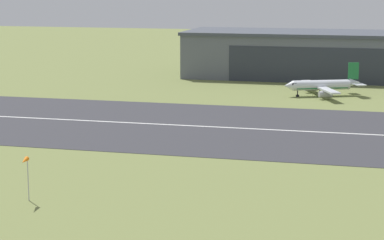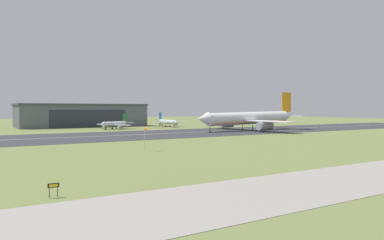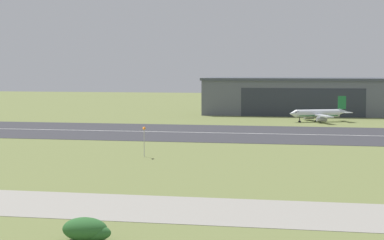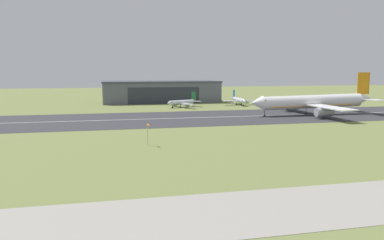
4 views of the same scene
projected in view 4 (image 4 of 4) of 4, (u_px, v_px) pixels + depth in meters
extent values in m
plane|color=olive|center=(133.00, 154.00, 88.89)|extent=(690.88, 690.88, 0.00)
cube|color=#333338|center=(122.00, 120.00, 149.03)|extent=(450.88, 49.47, 0.06)
cube|color=silver|center=(122.00, 120.00, 149.02)|extent=(405.79, 0.70, 0.01)
cube|color=gray|center=(153.00, 219.00, 49.80)|extent=(338.16, 16.80, 0.05)
cube|color=slate|center=(161.00, 92.00, 231.04)|extent=(70.18, 26.25, 12.23)
cube|color=#424751|center=(161.00, 82.00, 230.16)|extent=(71.18, 27.25, 0.90)
cube|color=#2D333D|center=(164.00, 96.00, 218.46)|extent=(42.11, 0.12, 9.79)
cylinder|color=white|center=(312.00, 102.00, 165.31)|extent=(47.49, 6.85, 6.56)
cone|color=white|center=(257.00, 103.00, 159.03)|extent=(5.46, 5.95, 5.91)
cone|color=white|center=(365.00, 98.00, 171.67)|extent=(7.19, 5.40, 5.36)
cube|color=black|center=(263.00, 100.00, 159.56)|extent=(1.21, 4.98, 0.46)
cube|color=orange|center=(312.00, 105.00, 165.53)|extent=(42.67, 6.45, 0.85)
cube|color=white|center=(292.00, 101.00, 180.15)|extent=(7.69, 25.35, 0.51)
cylinder|color=#A8A8B2|center=(291.00, 106.00, 178.14)|extent=(7.71, 3.78, 3.73)
cube|color=white|center=(331.00, 107.00, 150.30)|extent=(7.69, 25.35, 0.51)
cylinder|color=#A8A8B2|center=(324.00, 112.00, 152.17)|extent=(7.71, 3.78, 3.73)
cube|color=orange|center=(363.00, 83.00, 170.51)|extent=(6.35, 0.42, 9.92)
cube|color=white|center=(353.00, 97.00, 178.63)|extent=(5.74, 9.04, 0.24)
cube|color=white|center=(375.00, 100.00, 164.44)|extent=(5.74, 9.04, 0.24)
cylinder|color=black|center=(265.00, 113.00, 160.52)|extent=(0.24, 0.24, 2.94)
cylinder|color=black|center=(265.00, 116.00, 160.69)|extent=(0.84, 0.84, 0.44)
cylinder|color=black|center=(306.00, 111.00, 169.15)|extent=(0.24, 0.24, 2.94)
cylinder|color=black|center=(306.00, 113.00, 169.32)|extent=(0.84, 0.84, 0.44)
cylinder|color=black|center=(315.00, 112.00, 162.42)|extent=(0.24, 0.24, 2.94)
cylinder|color=black|center=(315.00, 115.00, 162.59)|extent=(0.84, 0.84, 0.44)
cylinder|color=silver|center=(239.00, 100.00, 212.74)|extent=(3.35, 18.52, 2.42)
cone|color=silver|center=(244.00, 101.00, 202.69)|extent=(2.52, 2.29, 2.42)
cone|color=silver|center=(234.00, 98.00, 223.10)|extent=(2.32, 3.01, 2.17)
cube|color=black|center=(244.00, 100.00, 203.79)|extent=(2.11, 1.20, 0.44)
cube|color=#146B9E|center=(239.00, 101.00, 212.83)|extent=(3.14, 16.67, 0.20)
cube|color=silver|center=(230.00, 101.00, 211.56)|extent=(8.21, 3.23, 0.40)
cylinder|color=#A8A8B2|center=(231.00, 103.00, 211.25)|extent=(1.66, 3.21, 1.50)
cube|color=silver|center=(248.00, 101.00, 213.33)|extent=(8.21, 3.23, 0.40)
cylinder|color=#A8A8B2|center=(247.00, 102.00, 212.80)|extent=(1.66, 3.21, 1.50)
cube|color=#146B9E|center=(234.00, 93.00, 222.30)|extent=(0.41, 2.64, 4.11)
cube|color=silver|center=(229.00, 98.00, 222.56)|extent=(3.81, 2.49, 0.24)
cube|color=silver|center=(239.00, 98.00, 223.59)|extent=(3.81, 2.49, 0.24)
cylinder|color=black|center=(243.00, 105.00, 205.19)|extent=(0.24, 0.24, 1.64)
cylinder|color=black|center=(243.00, 106.00, 205.27)|extent=(0.84, 0.84, 0.44)
cylinder|color=black|center=(236.00, 104.00, 212.90)|extent=(0.24, 0.24, 1.64)
cylinder|color=black|center=(236.00, 105.00, 212.98)|extent=(0.84, 0.84, 0.44)
cylinder|color=black|center=(241.00, 103.00, 213.39)|extent=(0.24, 0.24, 1.64)
cylinder|color=black|center=(241.00, 104.00, 213.47)|extent=(0.84, 0.84, 0.44)
cylinder|color=silver|center=(182.00, 102.00, 198.89)|extent=(13.82, 7.82, 2.41)
cone|color=silver|center=(169.00, 103.00, 194.13)|extent=(2.95, 3.07, 2.41)
cone|color=silver|center=(194.00, 101.00, 203.80)|extent=(3.51, 3.14, 2.17)
cube|color=black|center=(171.00, 102.00, 194.77)|extent=(1.83, 2.31, 0.44)
cube|color=#1E7238|center=(182.00, 104.00, 198.98)|extent=(12.49, 7.15, 0.20)
cube|color=silver|center=(175.00, 102.00, 203.73)|extent=(6.10, 10.07, 0.40)
cylinder|color=#A8A8B2|center=(175.00, 104.00, 202.95)|extent=(3.46, 2.62, 1.49)
cube|color=silver|center=(188.00, 104.00, 193.83)|extent=(6.10, 10.07, 0.40)
cylinder|color=#A8A8B2|center=(186.00, 106.00, 194.33)|extent=(3.46, 2.62, 1.49)
cube|color=#1E7238|center=(194.00, 96.00, 203.17)|extent=(2.51, 1.30, 4.09)
cube|color=silver|center=(191.00, 101.00, 206.22)|extent=(3.57, 4.29, 0.24)
cube|color=silver|center=(198.00, 101.00, 201.36)|extent=(3.57, 4.29, 0.24)
cylinder|color=black|center=(172.00, 107.00, 195.73)|extent=(0.24, 0.24, 1.47)
cylinder|color=black|center=(172.00, 108.00, 195.80)|extent=(0.84, 0.84, 0.44)
cylinder|color=black|center=(180.00, 106.00, 200.43)|extent=(0.24, 0.24, 1.47)
cylinder|color=black|center=(180.00, 107.00, 200.50)|extent=(0.84, 0.84, 0.44)
cylinder|color=black|center=(183.00, 106.00, 198.12)|extent=(0.24, 0.24, 1.47)
cylinder|color=black|center=(183.00, 107.00, 198.19)|extent=(0.84, 0.84, 0.44)
cylinder|color=#B7B7BC|center=(148.00, 135.00, 98.58)|extent=(0.14, 0.14, 5.73)
cone|color=orange|center=(149.00, 125.00, 97.11)|extent=(1.02, 2.26, 0.60)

